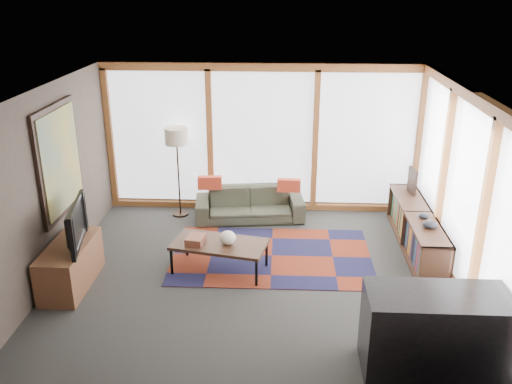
# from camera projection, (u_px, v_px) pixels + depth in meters

# --- Properties ---
(ground) EXTENTS (5.50, 5.50, 0.00)m
(ground) POSITION_uv_depth(u_px,v_px,m) (254.00, 275.00, 7.60)
(ground) COLOR #2A2A28
(ground) RESTS_ON ground
(room_envelope) EXTENTS (5.52, 5.02, 2.62)m
(room_envelope) POSITION_uv_depth(u_px,v_px,m) (292.00, 159.00, 7.54)
(room_envelope) COLOR #423830
(room_envelope) RESTS_ON ground
(rug) EXTENTS (2.96, 1.92, 0.01)m
(rug) POSITION_uv_depth(u_px,v_px,m) (272.00, 256.00, 8.12)
(rug) COLOR maroon
(rug) RESTS_ON ground
(sofa) EXTENTS (1.92, 0.94, 0.54)m
(sofa) POSITION_uv_depth(u_px,v_px,m) (250.00, 204.00, 9.32)
(sofa) COLOR #303427
(sofa) RESTS_ON ground
(pillow_left) EXTENTS (0.41, 0.15, 0.22)m
(pillow_left) POSITION_uv_depth(u_px,v_px,m) (210.00, 183.00, 9.22)
(pillow_left) COLOR #C13C23
(pillow_left) RESTS_ON sofa
(pillow_right) EXTENTS (0.40, 0.13, 0.22)m
(pillow_right) POSITION_uv_depth(u_px,v_px,m) (289.00, 185.00, 9.12)
(pillow_right) COLOR #C13C23
(pillow_right) RESTS_ON sofa
(floor_lamp) EXTENTS (0.40, 0.40, 1.57)m
(floor_lamp) POSITION_uv_depth(u_px,v_px,m) (178.00, 173.00, 9.30)
(floor_lamp) COLOR black
(floor_lamp) RESTS_ON ground
(coffee_table) EXTENTS (1.41, 0.90, 0.43)m
(coffee_table) POSITION_uv_depth(u_px,v_px,m) (220.00, 257.00, 7.65)
(coffee_table) COLOR black
(coffee_table) RESTS_ON ground
(book_stack) EXTENTS (0.27, 0.32, 0.10)m
(book_stack) POSITION_uv_depth(u_px,v_px,m) (196.00, 240.00, 7.56)
(book_stack) COLOR brown
(book_stack) RESTS_ON coffee_table
(vase) EXTENTS (0.23, 0.23, 0.20)m
(vase) POSITION_uv_depth(u_px,v_px,m) (228.00, 238.00, 7.50)
(vase) COLOR #EFE6CD
(vase) RESTS_ON coffee_table
(bookshelf) EXTENTS (0.44, 2.42, 0.60)m
(bookshelf) POSITION_uv_depth(u_px,v_px,m) (416.00, 230.00, 8.29)
(bookshelf) COLOR black
(bookshelf) RESTS_ON ground
(bowl_a) EXTENTS (0.26, 0.26, 0.11)m
(bowl_a) POSITION_uv_depth(u_px,v_px,m) (430.00, 224.00, 7.62)
(bowl_a) COLOR black
(bowl_a) RESTS_ON bookshelf
(bowl_b) EXTENTS (0.17, 0.17, 0.08)m
(bowl_b) POSITION_uv_depth(u_px,v_px,m) (424.00, 216.00, 7.94)
(bowl_b) COLOR black
(bowl_b) RESTS_ON bookshelf
(shelf_picture) EXTENTS (0.08, 0.32, 0.42)m
(shelf_picture) POSITION_uv_depth(u_px,v_px,m) (412.00, 181.00, 8.83)
(shelf_picture) COLOR black
(shelf_picture) RESTS_ON bookshelf
(tv_console) EXTENTS (0.50, 1.21, 0.60)m
(tv_console) POSITION_uv_depth(u_px,v_px,m) (70.00, 265.00, 7.25)
(tv_console) COLOR brown
(tv_console) RESTS_ON ground
(television) EXTENTS (0.33, 1.03, 0.59)m
(television) POSITION_uv_depth(u_px,v_px,m) (70.00, 224.00, 7.04)
(television) COLOR black
(television) RESTS_ON tv_console
(bar_counter) EXTENTS (1.46, 0.68, 0.92)m
(bar_counter) POSITION_uv_depth(u_px,v_px,m) (435.00, 333.00, 5.58)
(bar_counter) COLOR black
(bar_counter) RESTS_ON ground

